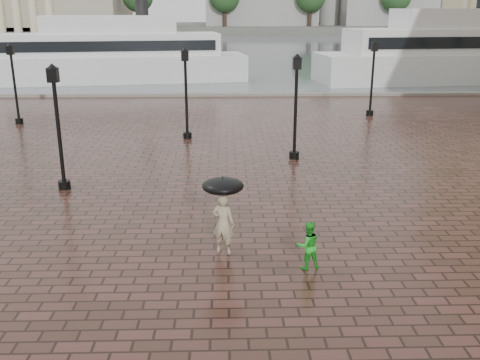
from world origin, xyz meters
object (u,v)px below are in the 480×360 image
object	(u,v)px
adult_pedestrian	(223,224)
ferry_near	(112,55)
street_lamps	(194,94)
ferry_far	(464,52)
child_pedestrian	(308,245)

from	to	relation	value
adult_pedestrian	ferry_near	world-z (taller)	ferry_near
street_lamps	ferry_far	bearing A→B (deg)	44.22
street_lamps	ferry_near	world-z (taller)	ferry_near
ferry_near	child_pedestrian	bearing A→B (deg)	-80.51
ferry_near	ferry_far	xyz separation A→B (m)	(31.98, -0.93, 0.24)
child_pedestrian	ferry_far	bearing A→B (deg)	-130.90
child_pedestrian	adult_pedestrian	bearing A→B (deg)	-37.26
child_pedestrian	ferry_far	xyz separation A→B (m)	(19.65, 36.82, 1.99)
street_lamps	adult_pedestrian	xyz separation A→B (m)	(1.48, -13.21, -1.48)
street_lamps	ferry_far	size ratio (longest dim) A/B	0.79
child_pedestrian	ferry_far	distance (m)	41.78
street_lamps	child_pedestrian	size ratio (longest dim) A/B	17.00
adult_pedestrian	ferry_far	distance (m)	41.98
child_pedestrian	ferry_near	xyz separation A→B (m)	(-12.33, 37.75, 1.75)
child_pedestrian	ferry_near	world-z (taller)	ferry_near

